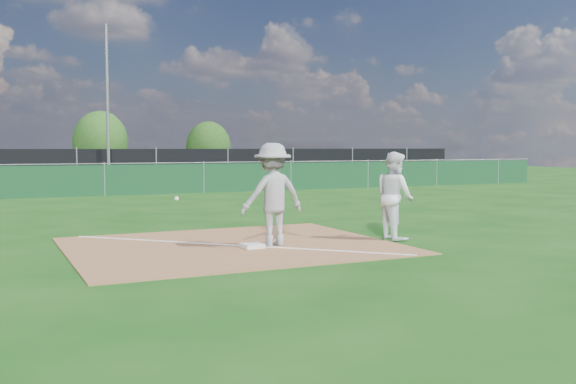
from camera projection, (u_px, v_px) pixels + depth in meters
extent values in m
plane|color=#12410D|center=(132.00, 207.00, 20.32)|extent=(90.00, 90.00, 0.00)
cube|color=brown|center=(232.00, 246.00, 12.21)|extent=(6.00, 5.00, 0.02)
cube|color=white|center=(232.00, 245.00, 12.21)|extent=(5.01, 5.01, 0.01)
cube|color=#0E361B|center=(105.00, 180.00, 24.78)|extent=(44.00, 0.05, 1.20)
cube|color=black|center=(77.00, 167.00, 31.96)|extent=(46.00, 0.04, 1.80)
cube|color=black|center=(66.00, 180.00, 36.52)|extent=(46.00, 9.00, 0.01)
cylinder|color=slate|center=(107.00, 105.00, 32.12)|extent=(0.16, 0.16, 8.00)
cube|color=white|center=(252.00, 246.00, 11.90)|extent=(0.39, 0.39, 0.08)
imported|color=#A5A5A7|center=(273.00, 195.00, 12.07)|extent=(1.29, 0.79, 1.94)
sphere|color=white|center=(177.00, 199.00, 11.31)|extent=(0.08, 0.08, 0.08)
imported|color=white|center=(395.00, 196.00, 13.07)|extent=(0.73, 0.91, 1.79)
imported|color=black|center=(35.00, 168.00, 36.19)|extent=(4.49, 2.15, 1.42)
imported|color=black|center=(185.00, 168.00, 39.37)|extent=(4.39, 3.09, 1.18)
cylinder|color=#382316|center=(101.00, 166.00, 43.31)|extent=(0.24, 0.24, 1.22)
ellipsoid|color=#1F4914|center=(100.00, 142.00, 43.20)|extent=(3.65, 3.65, 4.20)
cylinder|color=#382316|center=(209.00, 167.00, 44.86)|extent=(0.24, 0.24, 1.04)
ellipsoid|color=#1C4112|center=(209.00, 147.00, 44.76)|extent=(3.11, 3.11, 3.58)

